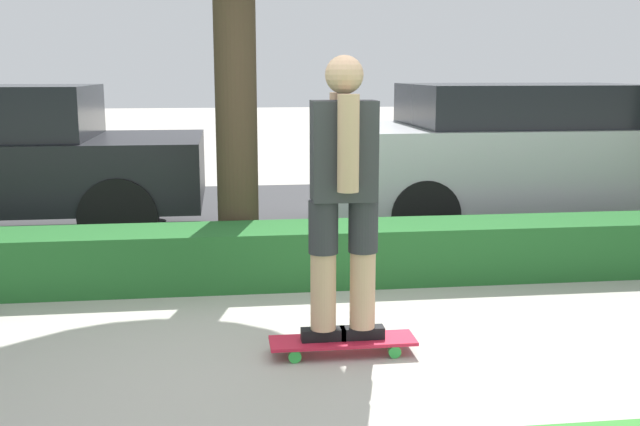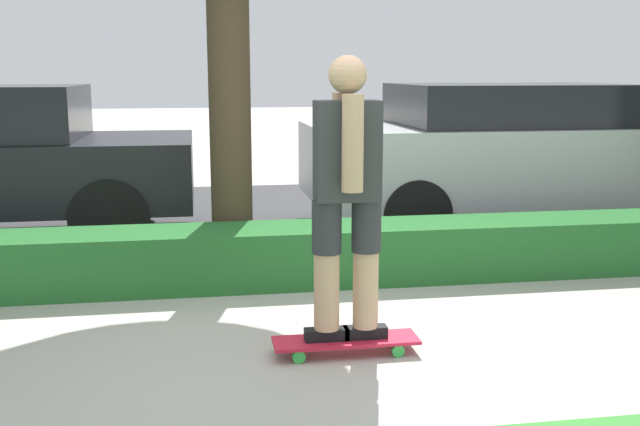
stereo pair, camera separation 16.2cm
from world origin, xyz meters
The scene contains 6 objects.
ground_plane centered at (0.00, 0.00, 0.00)m, with size 60.00×60.00×0.00m, color #ADA89E.
street_asphalt centered at (0.00, 4.20, 0.00)m, with size 16.13×5.00×0.01m.
hedge_row centered at (0.00, 1.60, 0.22)m, with size 16.13×0.60×0.45m.
skateboard centered at (0.10, 0.03, 0.08)m, with size 0.86×0.24×0.09m.
skater_person centered at (0.10, 0.03, 0.97)m, with size 0.49×0.42×1.64m.
parked_car_middle centered at (2.65, 3.43, 0.81)m, with size 4.53×1.96×1.51m.
Camera 1 is at (-0.57, -4.12, 1.65)m, focal length 42.00 mm.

